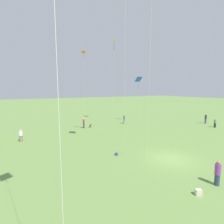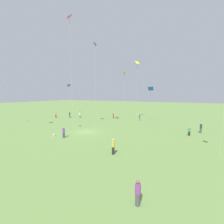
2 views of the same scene
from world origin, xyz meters
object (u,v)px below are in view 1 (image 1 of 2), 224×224
Objects in this scene: person_1 at (84,123)px; person_3 at (124,119)px; person_0 at (206,119)px; picnic_bag_1 at (198,192)px; kite_4 at (114,43)px; kite_5 at (139,80)px; kite_6 at (84,57)px; dog_0 at (90,125)px; person_5 at (21,136)px; person_7 at (218,173)px; picnic_bag_2 at (116,154)px; person_6 at (215,123)px.

person_1 is 1.03× the size of person_3.
picnic_bag_1 is at bearing 168.73° from person_0.
person_1 is at bearing 178.20° from kite_4.
kite_5 is 11.26m from kite_6.
dog_0 reaches higher than picnic_bag_1.
person_0 is 1.16× the size of person_5.
person_5 is 22.24m from kite_4.
person_0 is 2.31× the size of dog_0.
person_7 is at bearing 171.22° from person_0.
person_7 is 5.41× the size of picnic_bag_2.
kite_6 is 28.64m from picnic_bag_1.
kite_6 is 12.83m from dog_0.
kite_6 is at bearing -95.13° from picnic_bag_1.
person_5 is 12.94m from picnic_bag_2.
person_5 is 0.18× the size of kite_5.
kite_6 reaches higher than person_6.
person_6 is 23.26m from picnic_bag_1.
kite_5 is at bearing -118.95° from picnic_bag_1.
kite_5 is 12.60m from dog_0.
person_5 reaches higher than picnic_bag_1.
person_1 is 3.85× the size of picnic_bag_1.
person_5 is 1.05× the size of person_6.
kite_5 is at bearing 104.24° from person_0.
person_7 is 0.20× the size of kite_5.
person_0 is 23.34m from person_1.
person_5 is at bearing -63.37° from picnic_bag_1.
kite_4 is 1.17× the size of kite_6.
picnic_bag_2 is (12.58, 12.60, -8.21)m from kite_5.
picnic_bag_2 is (-8.13, 10.05, -0.66)m from person_5.
picnic_bag_2 is (3.35, 17.46, -12.44)m from kite_6.
picnic_bag_1 is (1.79, 21.72, -0.21)m from dog_0.
person_3 is 2.06× the size of dog_0.
dog_0 is 13.76m from picnic_bag_2.
person_7 reaches higher than person_6.
person_1 reaches higher than person_6.
kite_4 is (13.35, -12.12, 14.31)m from person_6.
person_3 reaches higher than picnic_bag_1.
person_3 is at bearing -59.55° from kite_4.
person_0 is at bearing -148.63° from picnic_bag_1.
person_1 is 12.49m from kite_6.
person_0 reaches higher than person_3.
person_5 is at bearing 129.11° from person_0.
person_5 is at bearing -51.02° from picnic_bag_2.
kite_6 reaches higher than picnic_bag_2.
picnic_bag_1 is at bearing -59.72° from person_6.
person_3 reaches higher than person_6.
person_5 is (17.84, 3.08, -0.07)m from person_3.
person_0 is 26.20m from kite_6.
person_1 is at bearing 117.38° from person_0.
picnic_bag_2 is at bearing -132.29° from person_3.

